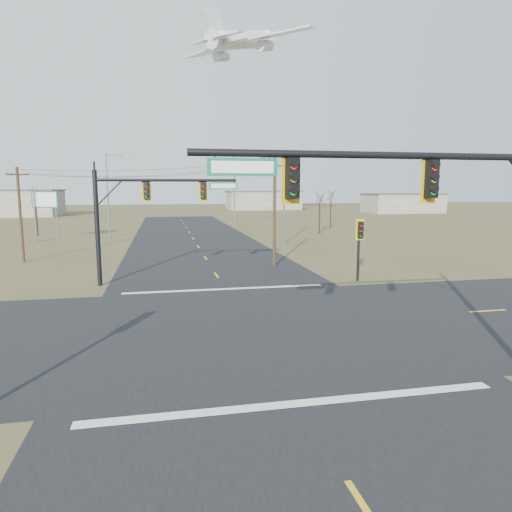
{
  "coord_description": "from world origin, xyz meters",
  "views": [
    {
      "loc": [
        -3.59,
        -19.05,
        6.0
      ],
      "look_at": [
        0.54,
        1.0,
        2.96
      ],
      "focal_mm": 32.0,
      "sensor_mm": 36.0,
      "label": 1
    }
  ],
  "objects_px": {
    "streetlight_b": "(232,186)",
    "bare_tree_b": "(35,194)",
    "mast_arm_near": "(442,209)",
    "streetlight_a": "(282,195)",
    "mast_arm_far": "(146,203)",
    "pedestal_signal_ne": "(360,235)",
    "bare_tree_c": "(320,198)",
    "utility_pole_near": "(275,210)",
    "utility_pole_far": "(20,213)",
    "highway_sign": "(45,206)",
    "bare_tree_d": "(331,195)",
    "streetlight_c": "(109,191)"
  },
  "relations": [
    {
      "from": "mast_arm_near",
      "to": "streetlight_b",
      "type": "distance_m",
      "value": 57.29
    },
    {
      "from": "utility_pole_near",
      "to": "utility_pole_far",
      "type": "bearing_deg",
      "value": 162.94
    },
    {
      "from": "streetlight_a",
      "to": "bare_tree_c",
      "type": "xyz_separation_m",
      "value": [
        7.65,
        9.46,
        -0.62
      ]
    },
    {
      "from": "mast_arm_far",
      "to": "utility_pole_far",
      "type": "relative_size",
      "value": 1.15
    },
    {
      "from": "mast_arm_near",
      "to": "mast_arm_far",
      "type": "height_order",
      "value": "mast_arm_near"
    },
    {
      "from": "bare_tree_c",
      "to": "mast_arm_near",
      "type": "bearing_deg",
      "value": -105.47
    },
    {
      "from": "mast_arm_far",
      "to": "bare_tree_b",
      "type": "bearing_deg",
      "value": 117.74
    },
    {
      "from": "pedestal_signal_ne",
      "to": "utility_pole_far",
      "type": "distance_m",
      "value": 26.98
    },
    {
      "from": "mast_arm_far",
      "to": "bare_tree_c",
      "type": "xyz_separation_m",
      "value": [
        21.44,
        28.41,
        -0.42
      ]
    },
    {
      "from": "mast_arm_far",
      "to": "highway_sign",
      "type": "height_order",
      "value": "mast_arm_far"
    },
    {
      "from": "pedestal_signal_ne",
      "to": "bare_tree_d",
      "type": "distance_m",
      "value": 40.43
    },
    {
      "from": "utility_pole_far",
      "to": "highway_sign",
      "type": "distance_m",
      "value": 15.81
    },
    {
      "from": "bare_tree_c",
      "to": "bare_tree_d",
      "type": "bearing_deg",
      "value": 59.9
    },
    {
      "from": "streetlight_b",
      "to": "bare_tree_b",
      "type": "bearing_deg",
      "value": -174.6
    },
    {
      "from": "streetlight_b",
      "to": "bare_tree_d",
      "type": "height_order",
      "value": "streetlight_b"
    },
    {
      "from": "mast_arm_near",
      "to": "streetlight_a",
      "type": "bearing_deg",
      "value": 65.38
    },
    {
      "from": "streetlight_b",
      "to": "bare_tree_c",
      "type": "distance_m",
      "value": 15.0
    },
    {
      "from": "pedestal_signal_ne",
      "to": "bare_tree_b",
      "type": "relative_size",
      "value": 0.62
    },
    {
      "from": "mast_arm_far",
      "to": "streetlight_c",
      "type": "xyz_separation_m",
      "value": [
        -5.2,
        28.79,
        0.57
      ]
    },
    {
      "from": "highway_sign",
      "to": "streetlight_a",
      "type": "relative_size",
      "value": 0.6
    },
    {
      "from": "mast_arm_far",
      "to": "bare_tree_d",
      "type": "bearing_deg",
      "value": 58.3
    },
    {
      "from": "bare_tree_d",
      "to": "mast_arm_near",
      "type": "bearing_deg",
      "value": -107.8
    },
    {
      "from": "utility_pole_near",
      "to": "streetlight_a",
      "type": "distance_m",
      "value": 14.85
    },
    {
      "from": "pedestal_signal_ne",
      "to": "streetlight_c",
      "type": "distance_m",
      "value": 36.09
    },
    {
      "from": "utility_pole_far",
      "to": "streetlight_a",
      "type": "distance_m",
      "value": 25.45
    },
    {
      "from": "streetlight_a",
      "to": "streetlight_c",
      "type": "bearing_deg",
      "value": 145.94
    },
    {
      "from": "mast_arm_near",
      "to": "utility_pole_near",
      "type": "xyz_separation_m",
      "value": [
        0.74,
        22.49,
        -1.08
      ]
    },
    {
      "from": "utility_pole_far",
      "to": "streetlight_c",
      "type": "height_order",
      "value": "streetlight_c"
    },
    {
      "from": "utility_pole_far",
      "to": "streetlight_b",
      "type": "height_order",
      "value": "streetlight_b"
    },
    {
      "from": "mast_arm_near",
      "to": "utility_pole_near",
      "type": "height_order",
      "value": "utility_pole_near"
    },
    {
      "from": "streetlight_c",
      "to": "bare_tree_d",
      "type": "height_order",
      "value": "streetlight_c"
    },
    {
      "from": "pedestal_signal_ne",
      "to": "streetlight_a",
      "type": "xyz_separation_m",
      "value": [
        0.4,
        20.98,
        2.32
      ]
    },
    {
      "from": "bare_tree_b",
      "to": "bare_tree_c",
      "type": "xyz_separation_m",
      "value": [
        36.16,
        -4.94,
        -0.54
      ]
    },
    {
      "from": "utility_pole_near",
      "to": "bare_tree_b",
      "type": "relative_size",
      "value": 1.26
    },
    {
      "from": "pedestal_signal_ne",
      "to": "highway_sign",
      "type": "height_order",
      "value": "highway_sign"
    },
    {
      "from": "utility_pole_far",
      "to": "streetlight_b",
      "type": "xyz_separation_m",
      "value": [
        21.79,
        28.67,
        2.3
      ]
    },
    {
      "from": "highway_sign",
      "to": "streetlight_c",
      "type": "height_order",
      "value": "streetlight_c"
    },
    {
      "from": "mast_arm_near",
      "to": "streetlight_a",
      "type": "xyz_separation_m",
      "value": [
        5.11,
        36.64,
        -0.11
      ]
    },
    {
      "from": "streetlight_c",
      "to": "bare_tree_c",
      "type": "relative_size",
      "value": 1.69
    },
    {
      "from": "bare_tree_d",
      "to": "utility_pole_far",
      "type": "bearing_deg",
      "value": -144.95
    },
    {
      "from": "utility_pole_far",
      "to": "streetlight_c",
      "type": "distance_m",
      "value": 18.73
    },
    {
      "from": "mast_arm_near",
      "to": "bare_tree_d",
      "type": "bearing_deg",
      "value": 55.52
    },
    {
      "from": "streetlight_b",
      "to": "pedestal_signal_ne",
      "type": "bearing_deg",
      "value": -95.21
    },
    {
      "from": "bare_tree_b",
      "to": "bare_tree_c",
      "type": "bearing_deg",
      "value": -7.78
    },
    {
      "from": "streetlight_a",
      "to": "bare_tree_c",
      "type": "distance_m",
      "value": 12.18
    },
    {
      "from": "mast_arm_far",
      "to": "highway_sign",
      "type": "bearing_deg",
      "value": 118.33
    },
    {
      "from": "bare_tree_d",
      "to": "mast_arm_far",
      "type": "bearing_deg",
      "value": -125.62
    },
    {
      "from": "mast_arm_near",
      "to": "highway_sign",
      "type": "xyz_separation_m",
      "value": [
        -20.72,
        44.25,
        -1.37
      ]
    },
    {
      "from": "streetlight_a",
      "to": "bare_tree_b",
      "type": "height_order",
      "value": "streetlight_a"
    },
    {
      "from": "utility_pole_far",
      "to": "highway_sign",
      "type": "height_order",
      "value": "utility_pole_far"
    }
  ]
}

